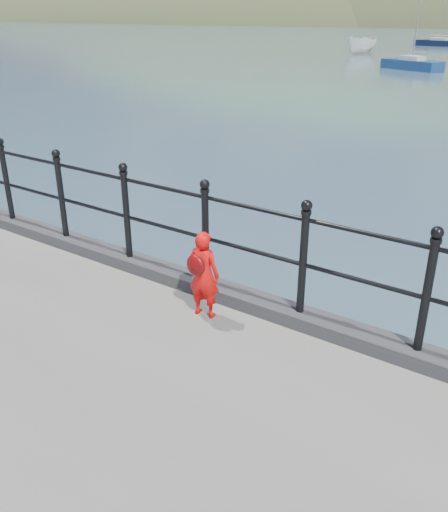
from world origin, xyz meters
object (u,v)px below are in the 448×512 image
Objects in this scene: sailboat_left at (439,43)px; child at (203,274)px; railing at (164,215)px; sailboat_port at (412,65)px; launch_white at (362,45)px.

child is at bearing -63.69° from sailboat_left.
sailboat_port is at bearing 103.21° from railing.
launch_white is at bearing 147.63° from sailboat_port.
child is 0.13× the size of sailboat_port.
launch_white is at bearing -78.85° from child.
sailboat_port is (9.56, -13.83, -0.54)m from launch_white.
railing is 19.03× the size of child.
sailboat_port is (6.96, -33.47, 0.00)m from sailboat_left.
child is at bearing -25.62° from railing.
sailboat_left reaches higher than launch_white.
child is at bearing -57.14° from launch_white.
railing is 3.98× the size of launch_white.
sailboat_left is 1.23× the size of sailboat_port.
railing is 74.02m from sailboat_left.
child is 0.21× the size of launch_white.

